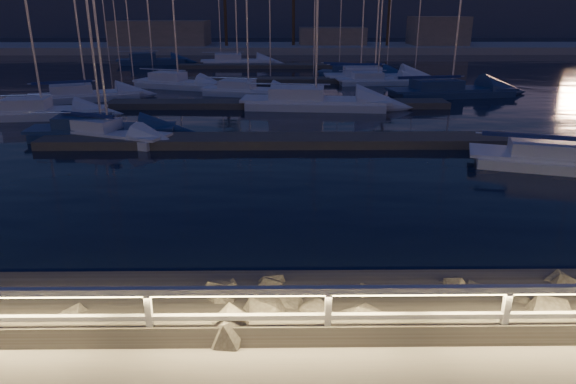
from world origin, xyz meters
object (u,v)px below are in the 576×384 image
sailboat_e (40,111)px  sailboat_a (106,133)px  sailboat_j (83,94)px  sailboat_l (358,73)px  guard_rail (264,303)px  sailboat_i (176,82)px  sailboat_b (98,129)px  sailboat_k (372,76)px  sailboat_c (312,101)px  sailboat_n (235,61)px  sailboat_m (151,60)px  sailboat_f (246,90)px  sailboat_d (568,159)px  sailboat_g (376,80)px  sailboat_h (448,90)px

sailboat_e → sailboat_a: bearing=-51.0°
sailboat_j → sailboat_l: sailboat_l is taller
guard_rail → sailboat_a: bearing=115.8°
sailboat_e → sailboat_i: (5.57, 12.32, 0.02)m
sailboat_a → sailboat_b: bearing=151.5°
sailboat_k → sailboat_c: bearing=-115.0°
sailboat_l → sailboat_n: size_ratio=0.96×
sailboat_j → sailboat_m: (-1.46, 25.50, 0.05)m
sailboat_c → sailboat_m: (-17.21, 28.67, -0.00)m
sailboat_f → sailboat_n: bearing=111.2°
sailboat_j → sailboat_k: (21.89, 10.36, 0.03)m
sailboat_i → sailboat_j: sailboat_j is taller
sailboat_d → sailboat_n: 44.41m
sailboat_f → sailboat_l: (9.80, 10.63, -0.00)m
guard_rail → sailboat_c: bearing=85.0°
sailboat_d → sailboat_e: bearing=175.9°
sailboat_f → sailboat_m: size_ratio=0.87×
sailboat_g → sailboat_j: (-21.83, -8.05, 0.04)m
guard_rail → sailboat_j: bearing=115.3°
sailboat_a → sailboat_k: (16.50, 22.21, 0.06)m
sailboat_f → sailboat_i: size_ratio=0.93×
guard_rail → sailboat_m: size_ratio=3.23×
sailboat_a → sailboat_h: 24.64m
sailboat_n → sailboat_k: bearing=-53.0°
sailboat_l → sailboat_m: sailboat_m is taller
sailboat_b → sailboat_i: bearing=83.3°
sailboat_b → sailboat_m: size_ratio=0.88×
sailboat_a → sailboat_d: size_ratio=0.79×
sailboat_j → sailboat_i: bearing=26.4°
sailboat_i → sailboat_m: bearing=129.5°
sailboat_a → sailboat_n: 36.52m
sailboat_j → sailboat_m: sailboat_m is taller
sailboat_e → sailboat_m: sailboat_m is taller
sailboat_a → sailboat_m: (-6.86, 37.35, 0.07)m
sailboat_d → sailboat_i: 30.24m
sailboat_j → sailboat_b: bearing=-89.6°
sailboat_e → sailboat_g: sailboat_g is taller
sailboat_e → sailboat_g: (22.12, 14.24, -0.04)m
sailboat_d → sailboat_c: bearing=143.3°
sailboat_d → sailboat_f: sailboat_d is taller
sailboat_g → sailboat_m: sailboat_m is taller
guard_rail → sailboat_b: bearing=116.5°
sailboat_a → sailboat_g: sailboat_g is taller
sailboat_g → sailboat_h: (4.20, -6.42, 0.06)m
sailboat_g → sailboat_l: sailboat_l is taller
sailboat_f → sailboat_j: 11.41m
sailboat_d → sailboat_g: (-3.39, 24.66, -0.01)m
sailboat_a → sailboat_i: sailboat_i is taller
sailboat_b → sailboat_a: bearing=-56.0°
sailboat_m → sailboat_j: bearing=-96.8°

